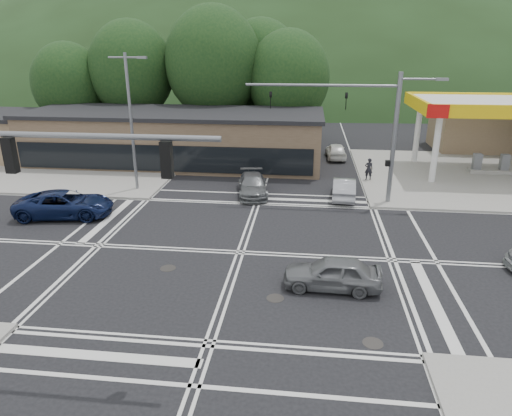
# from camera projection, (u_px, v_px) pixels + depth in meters

# --- Properties ---
(ground) EXTENTS (120.00, 120.00, 0.00)m
(ground) POSITION_uv_depth(u_px,v_px,m) (240.00, 252.00, 22.07)
(ground) COLOR black
(ground) RESTS_ON ground
(sidewalk_ne) EXTENTS (16.00, 16.00, 0.15)m
(sidewalk_ne) POSITION_uv_depth(u_px,v_px,m) (466.00, 176.00, 34.43)
(sidewalk_ne) COLOR gray
(sidewalk_ne) RESTS_ON ground
(sidewalk_nw) EXTENTS (16.00, 16.00, 0.15)m
(sidewalk_nw) POSITION_uv_depth(u_px,v_px,m) (88.00, 165.00, 37.67)
(sidewalk_nw) COLOR gray
(sidewalk_nw) RESTS_ON ground
(gas_station_canopy) EXTENTS (12.32, 8.34, 5.75)m
(gas_station_canopy) POSITION_uv_depth(u_px,v_px,m) (500.00, 108.00, 33.44)
(gas_station_canopy) COLOR silver
(gas_station_canopy) RESTS_ON ground
(convenience_store) EXTENTS (10.00, 6.00, 3.80)m
(convenience_store) POSITION_uv_depth(u_px,v_px,m) (491.00, 130.00, 42.60)
(convenience_store) COLOR #846B4F
(convenience_store) RESTS_ON ground
(commercial_row) EXTENTS (24.00, 8.00, 4.00)m
(commercial_row) POSITION_uv_depth(u_px,v_px,m) (175.00, 139.00, 38.12)
(commercial_row) COLOR brown
(commercial_row) RESTS_ON ground
(hill_north) EXTENTS (252.00, 126.00, 140.00)m
(hill_north) POSITION_uv_depth(u_px,v_px,m) (297.00, 86.00, 106.10)
(hill_north) COLOR #1F3618
(hill_north) RESTS_ON ground
(tree_n_a) EXTENTS (8.00, 8.00, 11.75)m
(tree_n_a) POSITION_uv_depth(u_px,v_px,m) (132.00, 70.00, 43.55)
(tree_n_a) COLOR #382619
(tree_n_a) RESTS_ON ground
(tree_n_b) EXTENTS (9.00, 9.00, 12.98)m
(tree_n_b) POSITION_uv_depth(u_px,v_px,m) (214.00, 63.00, 42.46)
(tree_n_b) COLOR #382619
(tree_n_b) RESTS_ON ground
(tree_n_c) EXTENTS (7.60, 7.60, 10.87)m
(tree_n_c) POSITION_uv_depth(u_px,v_px,m) (288.00, 78.00, 42.15)
(tree_n_c) COLOR #382619
(tree_n_c) RESTS_ON ground
(tree_n_d) EXTENTS (6.80, 6.80, 9.76)m
(tree_n_d) POSITION_uv_depth(u_px,v_px,m) (69.00, 84.00, 43.71)
(tree_n_d) COLOR #382619
(tree_n_d) RESTS_ON ground
(tree_n_e) EXTENTS (8.40, 8.40, 11.98)m
(tree_n_e) POSITION_uv_depth(u_px,v_px,m) (261.00, 68.00, 45.99)
(tree_n_e) COLOR #382619
(tree_n_e) RESTS_ON ground
(streetlight_nw) EXTENTS (2.50, 0.25, 9.00)m
(streetlight_nw) POSITION_uv_depth(u_px,v_px,m) (132.00, 116.00, 29.66)
(streetlight_nw) COLOR slate
(streetlight_nw) RESTS_ON ground
(signal_mast_ne) EXTENTS (11.65, 0.30, 8.00)m
(signal_mast_ne) POSITION_uv_depth(u_px,v_px,m) (374.00, 122.00, 27.24)
(signal_mast_ne) COLOR slate
(signal_mast_ne) RESTS_ON ground
(car_blue_west) EXTENTS (5.76, 3.32, 1.51)m
(car_blue_west) POSITION_uv_depth(u_px,v_px,m) (65.00, 204.00, 26.43)
(car_blue_west) COLOR #0D183C
(car_blue_west) RESTS_ON ground
(car_grey_center) EXTENTS (4.06, 1.75, 1.36)m
(car_grey_center) POSITION_uv_depth(u_px,v_px,m) (332.00, 273.00, 18.67)
(car_grey_center) COLOR slate
(car_grey_center) RESTS_ON ground
(car_queue_a) EXTENTS (1.69, 4.15, 1.34)m
(car_queue_a) POSITION_uv_depth(u_px,v_px,m) (344.00, 188.00, 29.65)
(car_queue_a) COLOR #A2A3A9
(car_queue_a) RESTS_ON ground
(car_queue_b) EXTENTS (1.81, 4.02, 1.34)m
(car_queue_b) POSITION_uv_depth(u_px,v_px,m) (336.00, 151.00, 39.81)
(car_queue_b) COLOR white
(car_queue_b) RESTS_ON ground
(car_northbound) EXTENTS (2.57, 4.79, 1.32)m
(car_northbound) POSITION_uv_depth(u_px,v_px,m) (253.00, 185.00, 30.30)
(car_northbound) COLOR #5B5F60
(car_northbound) RESTS_ON ground
(pedestrian) EXTENTS (0.60, 0.41, 1.60)m
(pedestrian) POSITION_uv_depth(u_px,v_px,m) (369.00, 169.00, 33.02)
(pedestrian) COLOR black
(pedestrian) RESTS_ON sidewalk_ne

